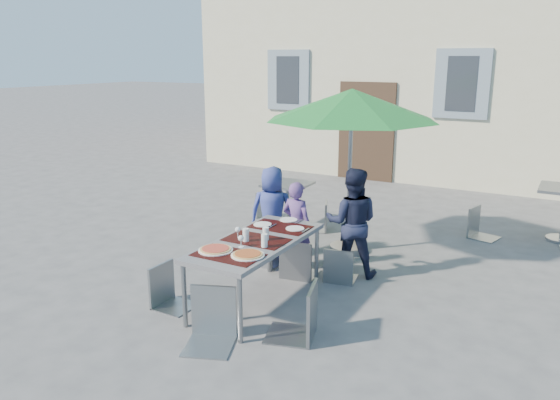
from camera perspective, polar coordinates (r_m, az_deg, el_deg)
The scene contains 20 objects.
ground at distance 5.48m, azimuth 0.65°, elevation -15.04°, with size 90.00×90.00×0.00m, color #4D4D50.
dining_table at distance 6.11m, azimuth -2.49°, elevation -4.67°, with size 0.80×1.85×0.76m.
pizza_near_left at distance 5.77m, azimuth -6.76°, elevation -5.15°, with size 0.37×0.37×0.03m.
pizza_near_right at distance 5.60m, azimuth -3.39°, elevation -5.71°, with size 0.35×0.35×0.03m.
glassware at distance 5.97m, azimuth -2.67°, elevation -3.79°, with size 0.49×0.39×0.15m.
place_settings at distance 6.61m, azimuth 0.24°, elevation -2.54°, with size 0.68×0.54×0.01m.
child_0 at distance 7.56m, azimuth -0.82°, elevation -1.27°, with size 0.63×0.41×1.28m, color #323E8C.
child_1 at distance 7.17m, azimuth 1.76°, elevation -2.64°, with size 0.43×0.28×1.17m, color #5D3E7F.
child_2 at distance 6.95m, azimuth 7.52°, elevation -2.33°, with size 0.68×0.39×1.40m, color #171B32.
chair_0 at distance 7.25m, azimuth -1.80°, elevation -2.55°, with size 0.46×0.46×0.97m.
chair_1 at distance 6.83m, azimuth 1.91°, elevation -3.73°, with size 0.48×0.48×0.96m.
chair_2 at distance 6.76m, azimuth 6.33°, elevation -4.67°, with size 0.43×0.43×0.84m.
chair_3 at distance 6.21m, azimuth -11.74°, elevation -6.29°, with size 0.41×0.41×0.91m.
chair_4 at distance 5.37m, azimuth 2.27°, elevation -8.25°, with size 0.58×0.58×1.06m.
chair_5 at distance 5.34m, azimuth -7.33°, elevation -8.68°, with size 0.60×0.60×1.04m.
patio_umbrella at distance 7.54m, azimuth 7.51°, elevation 9.71°, with size 2.39×2.39×2.31m.
cafe_table_0 at distance 8.93m, azimuth 0.79°, elevation 0.31°, with size 0.69×0.69×0.74m.
bg_chair_l_0 at distance 9.41m, azimuth -1.26°, elevation 1.15°, with size 0.48×0.48×0.89m.
bg_chair_r_0 at distance 8.76m, azimuth 4.25°, elevation 0.11°, with size 0.52×0.52×0.90m.
bg_chair_l_1 at distance 8.96m, azimuth 20.30°, elevation -0.47°, with size 0.48×0.48×0.89m.
Camera 1 is at (2.26, -4.19, 2.72)m, focal length 35.00 mm.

